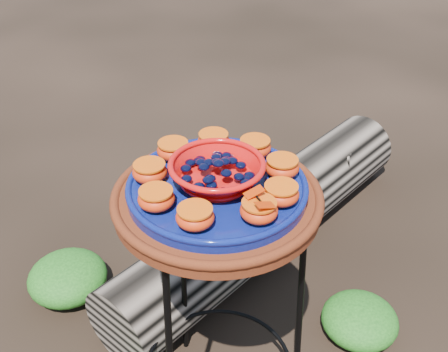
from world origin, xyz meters
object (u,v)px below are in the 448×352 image
red_bowl (217,174)px  plant_stand (218,316)px  terracotta_saucer (217,201)px  driftwood_log (265,218)px  cobalt_plate (217,189)px

red_bowl → plant_stand: bearing=0.0°
terracotta_saucer → driftwood_log: 0.91m
terracotta_saucer → cobalt_plate: (0.00, 0.00, 0.03)m
cobalt_plate → red_bowl: bearing=0.0°
red_bowl → driftwood_log: size_ratio=0.13×
terracotta_saucer → red_bowl: (0.00, 0.00, 0.07)m
plant_stand → driftwood_log: 0.73m
plant_stand → driftwood_log: plant_stand is taller
plant_stand → terracotta_saucer: bearing=0.0°
plant_stand → driftwood_log: size_ratio=0.48×
terracotta_saucer → red_bowl: red_bowl is taller
plant_stand → terracotta_saucer: (0.00, 0.00, 0.37)m
plant_stand → red_bowl: size_ratio=3.61×
plant_stand → red_bowl: red_bowl is taller
plant_stand → terracotta_saucer: size_ratio=1.55×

